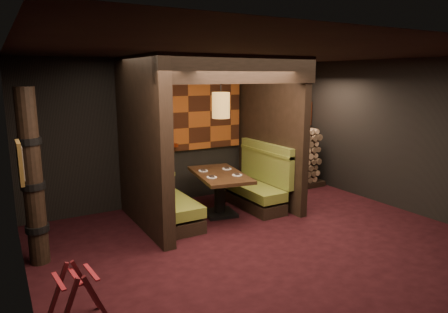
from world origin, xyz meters
TOP-DOWN VIEW (x-y plane):
  - floor at (0.00, 0.00)m, footprint 6.50×5.50m
  - ceiling at (0.00, 0.00)m, footprint 6.50×5.50m
  - wall_back at (0.00, 2.76)m, footprint 6.50×0.02m
  - wall_left at (-3.26, 0.00)m, footprint 0.02×5.50m
  - wall_right at (3.26, 0.00)m, footprint 0.02×5.50m
  - partition_left at (-1.35, 1.65)m, footprint 0.20×2.20m
  - partition_right at (1.30, 1.70)m, footprint 0.15×2.10m
  - header_beam at (-0.02, 0.70)m, footprint 2.85×0.18m
  - tapa_back_panel at (-0.02, 2.71)m, footprint 2.40×0.06m
  - tapa_side_panel at (-1.23, 1.82)m, footprint 0.04×1.85m
  - lacquer_shelf at (-0.60, 2.65)m, footprint 0.60×0.12m
  - booth_bench_left at (-0.96, 1.65)m, footprint 0.68×1.60m
  - booth_bench_right at (0.93, 1.65)m, footprint 0.68×1.60m
  - dining_table at (0.05, 1.54)m, footprint 1.07×1.62m
  - place_settings at (0.05, 1.54)m, footprint 0.74×0.77m
  - pendant_lamp at (0.05, 1.49)m, footprint 0.31×0.31m
  - framed_picture at (-3.22, 0.10)m, footprint 0.05×0.36m
  - luggage_rack at (-2.86, -0.67)m, footprint 0.67×0.50m
  - totem_column at (-3.05, 1.10)m, footprint 0.31×0.31m
  - firewood_stack at (2.29, 2.35)m, footprint 1.73×0.70m
  - mosaic_header at (2.29, 2.68)m, footprint 1.83×0.10m
  - bay_front_post at (1.39, 1.96)m, footprint 0.08×0.08m

SIDE VIEW (x-z plane):
  - floor at x=0.00m, z-range -0.02..0.00m
  - luggage_rack at x=-2.86m, z-range 0.00..0.68m
  - booth_bench_left at x=-0.96m, z-range -0.17..0.97m
  - booth_bench_right at x=0.93m, z-range -0.17..0.97m
  - dining_table at x=0.05m, z-range 0.16..0.96m
  - firewood_stack at x=2.29m, z-range 0.00..1.36m
  - place_settings at x=0.05m, z-range 0.79..0.82m
  - lacquer_shelf at x=-0.60m, z-range 1.15..1.21m
  - totem_column at x=-3.05m, z-range -0.01..2.39m
  - wall_back at x=0.00m, z-range 0.00..2.85m
  - wall_left at x=-3.26m, z-range 0.00..2.85m
  - wall_right at x=3.26m, z-range 0.00..2.85m
  - partition_left at x=-1.35m, z-range 0.00..2.85m
  - partition_right at x=1.30m, z-range 0.00..2.85m
  - bay_front_post at x=1.39m, z-range 0.00..2.85m
  - framed_picture at x=-3.22m, z-range 1.39..1.85m
  - mosaic_header at x=2.29m, z-range 1.36..1.92m
  - tapa_back_panel at x=-0.02m, z-range 1.04..2.60m
  - tapa_side_panel at x=-1.23m, z-range 1.12..2.58m
  - pendant_lamp at x=0.05m, z-range 1.50..2.55m
  - header_beam at x=-0.02m, z-range 2.41..2.85m
  - ceiling at x=0.00m, z-range 2.85..2.87m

